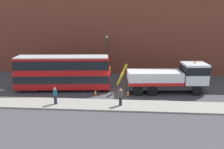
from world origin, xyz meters
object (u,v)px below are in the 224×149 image
(recovery_tow_truck, at_px, (170,78))
(traffic_cone_midway, at_px, (128,93))
(pedestrian_bystander, at_px, (121,97))
(traffic_cone_near_bus, at_px, (95,93))
(double_decker_bus, at_px, (63,72))
(pedestrian_onlooker, at_px, (55,96))
(street_lamp, at_px, (107,53))

(recovery_tow_truck, distance_m, traffic_cone_midway, 5.24)
(pedestrian_bystander, xyz_separation_m, traffic_cone_near_bus, (-2.89, 2.93, -0.64))
(recovery_tow_truck, xyz_separation_m, traffic_cone_midway, (-4.74, -1.71, -1.42))
(double_decker_bus, bearing_deg, traffic_cone_near_bus, -28.58)
(pedestrian_bystander, height_order, traffic_cone_near_bus, pedestrian_bystander)
(traffic_cone_midway, bearing_deg, traffic_cone_near_bus, -178.48)
(recovery_tow_truck, bearing_deg, pedestrian_onlooker, -163.15)
(pedestrian_onlooker, distance_m, traffic_cone_near_bus, 4.71)
(traffic_cone_near_bus, bearing_deg, double_decker_bus, 156.66)
(pedestrian_bystander, distance_m, traffic_cone_midway, 3.18)
(double_decker_bus, height_order, street_lamp, street_lamp)
(double_decker_bus, height_order, traffic_cone_near_bus, double_decker_bus)
(double_decker_bus, distance_m, street_lamp, 7.96)
(traffic_cone_near_bus, distance_m, traffic_cone_midway, 3.60)
(double_decker_bus, height_order, traffic_cone_midway, double_decker_bus)
(street_lamp, bearing_deg, traffic_cone_near_bus, -93.61)
(traffic_cone_near_bus, xyz_separation_m, traffic_cone_midway, (3.60, 0.10, 0.00))
(pedestrian_onlooker, height_order, pedestrian_bystander, same)
(pedestrian_bystander, xyz_separation_m, traffic_cone_midway, (0.72, 3.03, -0.64))
(pedestrian_onlooker, distance_m, traffic_cone_midway, 7.83)
(traffic_cone_near_bus, xyz_separation_m, street_lamp, (0.51, 8.14, 3.13))
(recovery_tow_truck, height_order, traffic_cone_midway, recovery_tow_truck)
(pedestrian_onlooker, bearing_deg, recovery_tow_truck, -16.73)
(pedestrian_onlooker, relative_size, street_lamp, 0.29)
(double_decker_bus, bearing_deg, pedestrian_bystander, -39.22)
(traffic_cone_midway, bearing_deg, pedestrian_onlooker, -156.42)
(pedestrian_onlooker, distance_m, pedestrian_bystander, 6.44)
(traffic_cone_near_bus, bearing_deg, street_lamp, 86.39)
(recovery_tow_truck, height_order, double_decker_bus, double_decker_bus)
(traffic_cone_near_bus, bearing_deg, pedestrian_bystander, -45.46)
(recovery_tow_truck, height_order, pedestrian_bystander, recovery_tow_truck)
(pedestrian_bystander, bearing_deg, traffic_cone_midway, -19.28)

